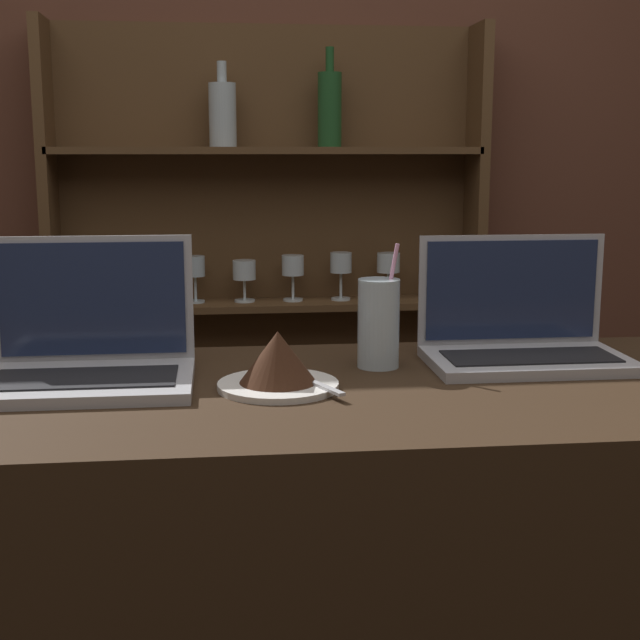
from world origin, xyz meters
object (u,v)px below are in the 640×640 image
(laptop_far, at_px, (522,334))
(cake_plate, at_px, (278,364))
(water_glass, at_px, (379,323))
(laptop_near, at_px, (88,352))

(laptop_far, height_order, cake_plate, laptop_far)
(laptop_far, bearing_deg, water_glass, -177.39)
(laptop_near, height_order, laptop_far, laptop_near)
(cake_plate, distance_m, water_glass, 0.22)
(laptop_far, height_order, water_glass, laptop_far)
(laptop_near, height_order, water_glass, laptop_near)
(laptop_near, relative_size, water_glass, 1.56)
(laptop_far, bearing_deg, cake_plate, -162.85)
(laptop_far, bearing_deg, laptop_near, -175.31)
(water_glass, bearing_deg, cake_plate, -145.63)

